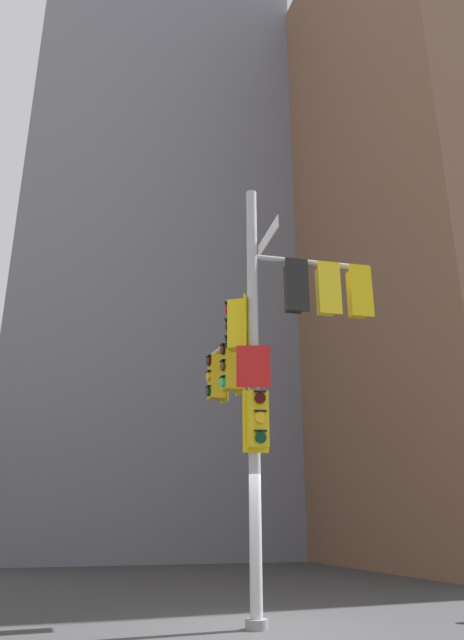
# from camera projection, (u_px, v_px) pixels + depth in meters

# --- Properties ---
(ground) EXTENTS (120.00, 120.00, 0.00)m
(ground) POSITION_uv_depth(u_px,v_px,m) (257.00, 630.00, 9.58)
(ground) COLOR #38383A
(building_mid_block) EXTENTS (14.27, 14.27, 44.65)m
(building_mid_block) POSITION_uv_depth(u_px,v_px,m) (150.00, 189.00, 37.86)
(building_mid_block) COLOR slate
(building_mid_block) RESTS_ON ground
(signal_pole_assembly) EXTENTS (3.06, 3.18, 8.32)m
(signal_pole_assembly) POSITION_uv_depth(u_px,v_px,m) (269.00, 350.00, 11.60)
(signal_pole_assembly) COLOR #B2B2B5
(signal_pole_assembly) RESTS_ON ground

